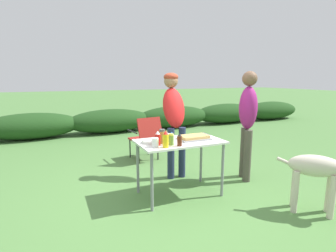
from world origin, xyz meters
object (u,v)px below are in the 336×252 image
Objects in this scene: camp_chair_green_behind_table at (146,136)px; food_tray at (194,138)px; standing_person_in_gray_fleece at (174,112)px; bbq_sauce_bottle at (180,140)px; mustard_bottle at (166,139)px; mixing_bowl at (165,136)px; plate_stack at (151,141)px; dog at (320,170)px; folding_table at (180,146)px; ketchup_bottle at (158,138)px; standing_person_in_dark_puffer at (248,116)px; spice_jar at (162,137)px; relish_jar at (171,139)px; paper_cup_stack at (155,142)px; mayo_bottle at (171,137)px.

food_tray is at bearing -93.31° from camp_chair_green_behind_table.
standing_person_in_gray_fleece is at bearing 87.12° from food_tray.
mustard_bottle reaches higher than bbq_sauce_bottle.
mustard_bottle is 0.12× the size of standing_person_in_gray_fleece.
standing_person_in_gray_fleece reaches higher than mixing_bowl.
dog is at bearing -34.92° from plate_stack.
dog reaches higher than folding_table.
standing_person_in_gray_fleece is at bearing 45.96° from plate_stack.
standing_person_in_dark_puffer is (1.51, 0.19, 0.16)m from ketchup_bottle.
bbq_sauce_bottle is (0.14, -0.19, -0.01)m from spice_jar.
mustard_bottle is at bearing -142.14° from folding_table.
mustard_bottle is (-0.18, 0.00, 0.02)m from bbq_sauce_bottle.
relish_jar is 0.78× the size of ketchup_bottle.
standing_person_in_dark_puffer is at bearing 4.28° from folding_table.
food_tray is 2.06× the size of mustard_bottle.
relish_jar is (-0.07, 0.09, -0.01)m from bbq_sauce_bottle.
dog is at bearing -31.93° from bbq_sauce_bottle.
plate_stack reaches higher than folding_table.
food_tray is 2.68× the size of bbq_sauce_bottle.
food_tray is 0.59m from plate_stack.
standing_person_in_gray_fleece is 0.99× the size of standing_person_in_dark_puffer.
mustard_bottle is at bearing -73.01° from dog.
camp_chair_green_behind_table reaches higher than folding_table.
mayo_bottle is at bearing 24.07° from paper_cup_stack.
standing_person_in_gray_fleece is (0.04, 0.70, 0.26)m from food_tray.
dog is 0.90× the size of camp_chair_green_behind_table.
dog is (1.61, -1.12, -0.24)m from plate_stack.
food_tray is at bearing 4.90° from mayo_bottle.
ketchup_bottle is 1.77m from camp_chair_green_behind_table.
plate_stack is 0.17m from spice_jar.
bbq_sauce_bottle is at bearing -52.84° from spice_jar.
relish_jar is 0.97m from standing_person_in_gray_fleece.
standing_person_in_gray_fleece is at bearing 62.91° from mayo_bottle.
bbq_sauce_bottle is (0.26, -0.28, 0.06)m from plate_stack.
paper_cup_stack is at bearing 165.44° from bbq_sauce_bottle.
paper_cup_stack is 0.13× the size of camp_chair_green_behind_table.
standing_person_in_dark_puffer reaches higher than plate_stack.
standing_person_in_dark_puffer is 1.26m from dog.
dog is at bearing -33.10° from relish_jar.
mustard_bottle is at bearing -71.15° from ketchup_bottle.
plate_stack is 0.39m from bbq_sauce_bottle.
bbq_sauce_bottle is at bearing -117.14° from folding_table.
standing_person_in_dark_puffer is 1.92m from camp_chair_green_behind_table.
spice_jar reaches higher than bbq_sauce_bottle.
camp_chair_green_behind_table reaches higher than food_tray.
folding_table is 6.25× the size of ketchup_bottle.
ketchup_bottle is at bearing 148.58° from bbq_sauce_bottle.
ketchup_bottle is at bearing -111.77° from camp_chair_green_behind_table.
food_tray is at bearing 19.00° from relish_jar.
relish_jar is at bearing -161.00° from food_tray.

